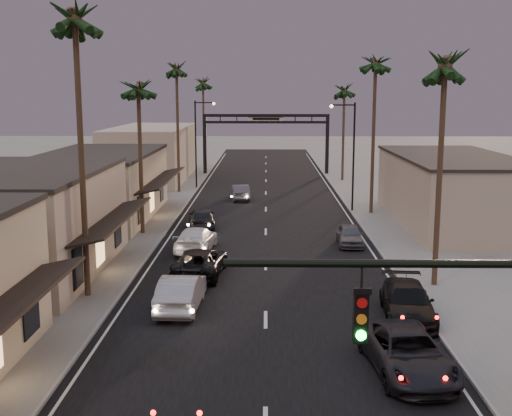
{
  "coord_description": "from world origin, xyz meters",
  "views": [
    {
      "loc": [
        -0.01,
        -7.64,
        9.74
      ],
      "look_at": [
        -0.63,
        32.69,
        2.5
      ],
      "focal_mm": 45.0,
      "sensor_mm": 36.0,
      "label": 1
    }
  ],
  "objects_px": {
    "oncoming_silver": "(181,292)",
    "curbside_near": "(407,352)",
    "oncoming_pickup": "(200,262)",
    "palm_ra": "(446,57)",
    "streetlight_right": "(350,148)",
    "palm_rc": "(344,86)",
    "arch": "(266,129)",
    "palm_ld": "(176,65)",
    "streetlight_left": "(198,137)",
    "palm_lc": "(138,82)",
    "palm_rb": "(376,58)",
    "palm_lb": "(74,10)",
    "palm_far": "(203,80)",
    "curbside_black": "(407,302)"
  },
  "relations": [
    {
      "from": "arch",
      "to": "palm_rb",
      "type": "xyz_separation_m",
      "value": [
        8.6,
        -26.0,
        6.88
      ]
    },
    {
      "from": "palm_rc",
      "to": "palm_ra",
      "type": "bearing_deg",
      "value": -90.0
    },
    {
      "from": "arch",
      "to": "curbside_black",
      "type": "distance_m",
      "value": 51.3
    },
    {
      "from": "palm_ld",
      "to": "palm_ra",
      "type": "height_order",
      "value": "palm_ld"
    },
    {
      "from": "arch",
      "to": "palm_ld",
      "type": "height_order",
      "value": "palm_ld"
    },
    {
      "from": "oncoming_pickup",
      "to": "curbside_near",
      "type": "xyz_separation_m",
      "value": [
        8.55,
        -12.2,
        0.02
      ]
    },
    {
      "from": "palm_lb",
      "to": "palm_lc",
      "type": "xyz_separation_m",
      "value": [
        0.0,
        14.0,
        -2.92
      ]
    },
    {
      "from": "streetlight_right",
      "to": "palm_rb",
      "type": "xyz_separation_m",
      "value": [
        1.68,
        -1.0,
        7.09
      ]
    },
    {
      "from": "palm_rb",
      "to": "curbside_near",
      "type": "height_order",
      "value": "palm_rb"
    },
    {
      "from": "palm_lc",
      "to": "palm_rc",
      "type": "bearing_deg",
      "value": 58.44
    },
    {
      "from": "oncoming_pickup",
      "to": "palm_rc",
      "type": "bearing_deg",
      "value": -103.02
    },
    {
      "from": "palm_lc",
      "to": "palm_rb",
      "type": "xyz_separation_m",
      "value": [
        17.2,
        8.0,
        1.95
      ]
    },
    {
      "from": "palm_rc",
      "to": "oncoming_silver",
      "type": "xyz_separation_m",
      "value": [
        -12.47,
        -43.59,
        -9.67
      ]
    },
    {
      "from": "oncoming_silver",
      "to": "arch",
      "type": "bearing_deg",
      "value": -92.11
    },
    {
      "from": "streetlight_left",
      "to": "palm_lc",
      "type": "xyz_separation_m",
      "value": [
        -1.68,
        -22.0,
        5.14
      ]
    },
    {
      "from": "palm_lc",
      "to": "palm_rb",
      "type": "distance_m",
      "value": 19.07
    },
    {
      "from": "streetlight_left",
      "to": "curbside_near",
      "type": "relative_size",
      "value": 1.64
    },
    {
      "from": "streetlight_left",
      "to": "palm_rc",
      "type": "distance_m",
      "value": 17.42
    },
    {
      "from": "palm_rb",
      "to": "oncoming_silver",
      "type": "relative_size",
      "value": 2.92
    },
    {
      "from": "arch",
      "to": "palm_ra",
      "type": "xyz_separation_m",
      "value": [
        8.6,
        -46.0,
        5.91
      ]
    },
    {
      "from": "palm_ld",
      "to": "palm_rb",
      "type": "bearing_deg",
      "value": -32.6
    },
    {
      "from": "palm_ld",
      "to": "palm_rc",
      "type": "distance_m",
      "value": 19.51
    },
    {
      "from": "oncoming_silver",
      "to": "curbside_near",
      "type": "distance_m",
      "value": 11.1
    },
    {
      "from": "palm_lc",
      "to": "palm_ld",
      "type": "xyz_separation_m",
      "value": [
        0.0,
        19.0,
        1.95
      ]
    },
    {
      "from": "palm_far",
      "to": "streetlight_right",
      "type": "bearing_deg",
      "value": -65.24
    },
    {
      "from": "palm_lb",
      "to": "palm_rc",
      "type": "bearing_deg",
      "value": 67.73
    },
    {
      "from": "arch",
      "to": "palm_ld",
      "type": "relative_size",
      "value": 1.07
    },
    {
      "from": "streetlight_left",
      "to": "palm_ra",
      "type": "distance_m",
      "value": 37.87
    },
    {
      "from": "streetlight_right",
      "to": "palm_rc",
      "type": "bearing_deg",
      "value": 84.95
    },
    {
      "from": "palm_lc",
      "to": "palm_ld",
      "type": "distance_m",
      "value": 19.1
    },
    {
      "from": "streetlight_left",
      "to": "palm_rb",
      "type": "relative_size",
      "value": 0.63
    },
    {
      "from": "streetlight_right",
      "to": "streetlight_left",
      "type": "relative_size",
      "value": 1.0
    },
    {
      "from": "arch",
      "to": "streetlight_left",
      "type": "bearing_deg",
      "value": -119.97
    },
    {
      "from": "curbside_black",
      "to": "streetlight_right",
      "type": "bearing_deg",
      "value": 93.16
    },
    {
      "from": "palm_lb",
      "to": "palm_lc",
      "type": "bearing_deg",
      "value": 90.0
    },
    {
      "from": "palm_far",
      "to": "oncoming_silver",
      "type": "bearing_deg",
      "value": -85.6
    },
    {
      "from": "arch",
      "to": "palm_rc",
      "type": "height_order",
      "value": "palm_rc"
    },
    {
      "from": "palm_lb",
      "to": "palm_ra",
      "type": "xyz_separation_m",
      "value": [
        17.2,
        2.0,
        -1.94
      ]
    },
    {
      "from": "streetlight_right",
      "to": "palm_ld",
      "type": "distance_m",
      "value": 19.78
    },
    {
      "from": "oncoming_pickup",
      "to": "curbside_black",
      "type": "distance_m",
      "value": 11.79
    },
    {
      "from": "palm_rb",
      "to": "curbside_near",
      "type": "xyz_separation_m",
      "value": [
        -3.61,
        -30.3,
        -11.65
      ]
    },
    {
      "from": "streetlight_right",
      "to": "palm_lc",
      "type": "relative_size",
      "value": 0.74
    },
    {
      "from": "palm_lc",
      "to": "palm_lb",
      "type": "bearing_deg",
      "value": -90.0
    },
    {
      "from": "palm_lc",
      "to": "palm_ra",
      "type": "height_order",
      "value": "palm_ra"
    },
    {
      "from": "streetlight_right",
      "to": "palm_rc",
      "type": "xyz_separation_m",
      "value": [
        1.68,
        19.0,
        5.14
      ]
    },
    {
      "from": "palm_rc",
      "to": "oncoming_pickup",
      "type": "relative_size",
      "value": 2.29
    },
    {
      "from": "curbside_near",
      "to": "palm_rc",
      "type": "bearing_deg",
      "value": 80.09
    },
    {
      "from": "streetlight_right",
      "to": "palm_lc",
      "type": "distance_m",
      "value": 18.66
    },
    {
      "from": "arch",
      "to": "oncoming_silver",
      "type": "height_order",
      "value": "arch"
    },
    {
      "from": "oncoming_silver",
      "to": "palm_ra",
      "type": "bearing_deg",
      "value": -161.57
    }
  ]
}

